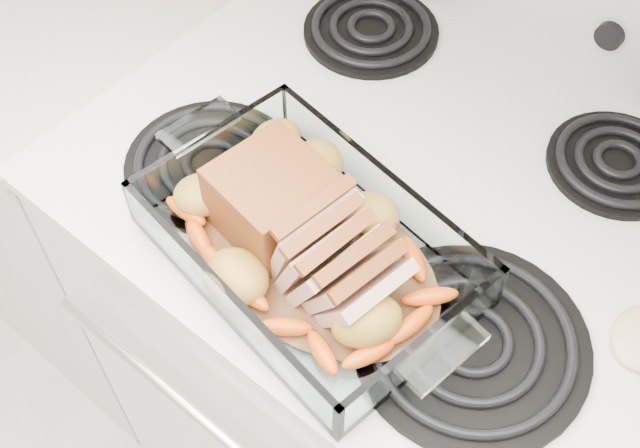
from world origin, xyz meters
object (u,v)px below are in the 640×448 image
Objects in this scene: baking_dish at (308,251)px; pork_roast at (292,223)px; counter_left at (124,155)px; electric_range at (388,340)px.

pork_roast reaches higher than baking_dish.
counter_left is 0.85m from baking_dish.
electric_range is 0.55m from pork_roast.
baking_dish is 1.53× the size of pork_roast.
electric_range reaches higher than counter_left.
baking_dish is (-0.01, -0.19, 0.48)m from electric_range.
pork_roast is at bearing -171.33° from baking_dish.
baking_dish is at bearing 0.07° from pork_roast.
counter_left is 0.85m from pork_roast.
counter_left is 2.63× the size of baking_dish.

